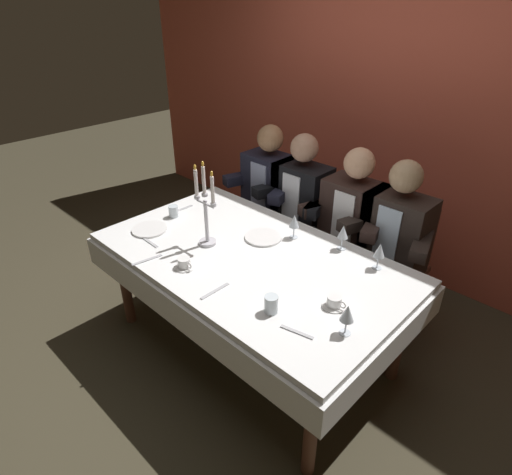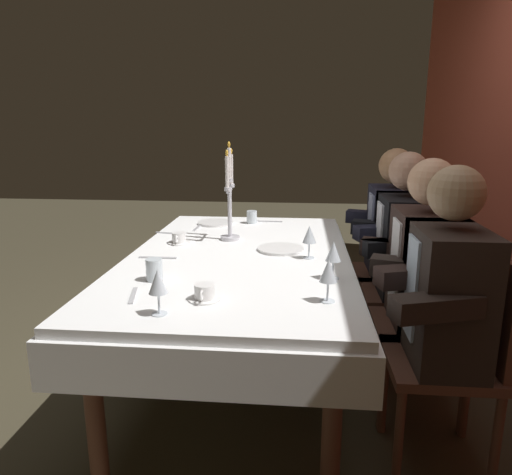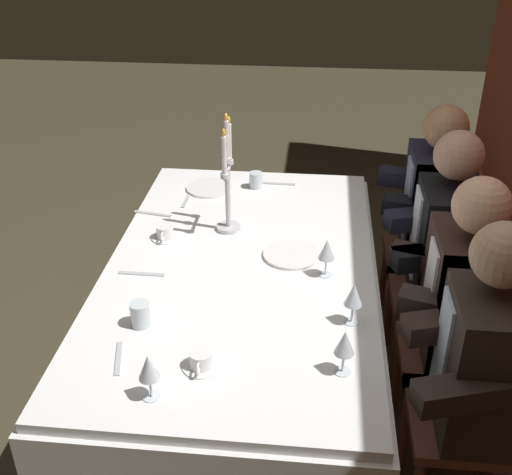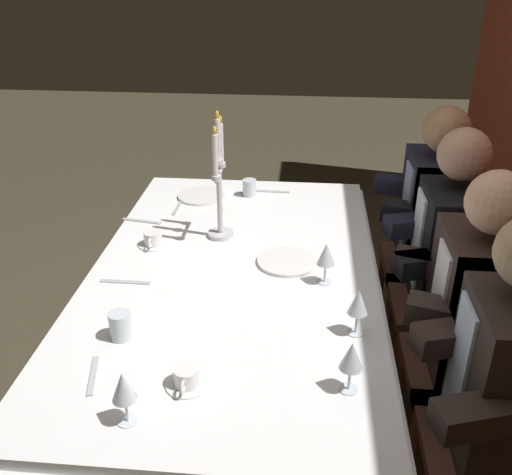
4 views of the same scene
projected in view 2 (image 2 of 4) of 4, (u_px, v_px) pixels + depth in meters
ground_plane at (240, 384)px, 2.57m from camera, size 12.00×12.00×0.00m
dining_table at (239, 276)px, 2.43m from camera, size 1.94×1.14×0.74m
candelabra at (230, 201)px, 2.64m from camera, size 0.19×0.11×0.55m
dinner_plate_0 at (281, 249)px, 2.46m from camera, size 0.24×0.24×0.01m
dinner_plate_1 at (216, 223)px, 3.10m from camera, size 0.24×0.24×0.01m
wine_glass_0 at (158, 283)px, 1.61m from camera, size 0.07×0.07×0.16m
wine_glass_1 at (333, 252)px, 1.99m from camera, size 0.07×0.07×0.16m
wine_glass_2 at (309, 235)px, 2.29m from camera, size 0.07×0.07×0.16m
wine_glass_3 at (328, 272)px, 1.73m from camera, size 0.07×0.07×0.16m
water_tumbler_0 at (154, 270)px, 1.98m from camera, size 0.07×0.07×0.09m
water_tumbler_1 at (252, 217)px, 3.12m from camera, size 0.07×0.07×0.08m
coffee_cup_0 at (204, 293)px, 1.77m from camera, size 0.13×0.12×0.06m
coffee_cup_1 at (179, 239)px, 2.60m from camera, size 0.13×0.12×0.06m
knife_0 at (158, 258)px, 2.32m from camera, size 0.02×0.19×0.01m
fork_1 at (197, 228)px, 2.98m from camera, size 0.17×0.02×0.01m
knife_2 at (170, 233)px, 2.83m from camera, size 0.05×0.19×0.01m
fork_3 at (133, 295)px, 1.81m from camera, size 0.17×0.06×0.01m
knife_4 at (268, 221)px, 3.17m from camera, size 0.02×0.19×0.01m
seated_diner_0 at (393, 230)px, 2.95m from camera, size 0.63×0.48×1.24m
seated_diner_1 at (404, 243)px, 2.62m from camera, size 0.63×0.48×1.24m
seated_diner_2 at (426, 269)px, 2.17m from camera, size 0.63×0.48×1.24m
seated_diner_3 at (448, 294)px, 1.84m from camera, size 0.63×0.48×1.24m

